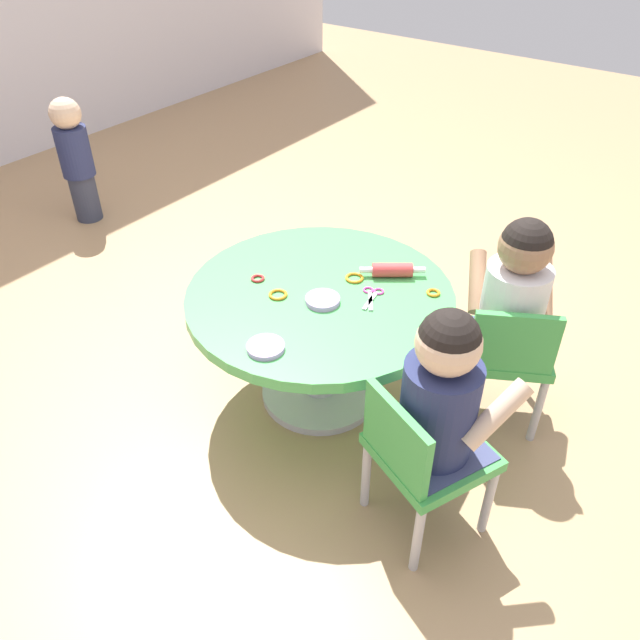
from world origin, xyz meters
TOP-DOWN VIEW (x-y plane):
  - ground_plane at (0.00, 0.00)m, footprint 10.00×10.00m
  - craft_table at (0.00, 0.00)m, footprint 0.92×0.92m
  - child_chair_left at (-0.28, -0.57)m, footprint 0.39×0.39m
  - seated_child_left at (-0.25, -0.59)m, footprint 0.42×0.38m
  - child_chair_right at (0.28, -0.57)m, footprint 0.41×0.41m
  - seated_child_right at (0.31, -0.55)m, footprint 0.43×0.40m
  - toddler_standing at (0.37, 1.88)m, footprint 0.17×0.17m
  - rolling_pin at (0.23, -0.14)m, footprint 0.15×0.20m
  - craft_scissors at (0.09, -0.15)m, footprint 0.14×0.10m
  - playdough_blob_0 at (-0.34, -0.05)m, footprint 0.12×0.12m
  - playdough_blob_1 at (-0.04, -0.04)m, footprint 0.12×0.12m
  - cookie_cutter_0 at (-0.10, 0.10)m, footprint 0.06×0.06m
  - cookie_cutter_1 at (0.22, -0.31)m, footprint 0.05×0.05m
  - cookie_cutter_2 at (-0.07, 0.22)m, footprint 0.05×0.05m
  - cookie_cutter_3 at (0.14, -0.05)m, footprint 0.06×0.06m

SIDE VIEW (x-z plane):
  - ground_plane at x=0.00m, z-range 0.00..0.00m
  - child_chair_left at x=-0.28m, z-range 0.04..0.57m
  - child_chair_right at x=0.28m, z-range 0.04..0.57m
  - toddler_standing at x=0.37m, z-range 0.02..0.70m
  - craft_table at x=0.00m, z-range 0.13..0.60m
  - craft_scissors at x=0.09m, z-range 0.47..0.48m
  - cookie_cutter_0 at x=-0.10m, z-range 0.47..0.48m
  - cookie_cutter_1 at x=0.22m, z-range 0.47..0.48m
  - cookie_cutter_2 at x=-0.07m, z-range 0.47..0.48m
  - cookie_cutter_3 at x=0.14m, z-range 0.47..0.48m
  - playdough_blob_0 at x=-0.34m, z-range 0.47..0.49m
  - playdough_blob_1 at x=-0.04m, z-range 0.47..0.49m
  - rolling_pin at x=0.23m, z-range 0.47..0.52m
  - seated_child_left at x=-0.25m, z-range 0.28..0.79m
  - seated_child_right at x=0.31m, z-range 0.28..0.79m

